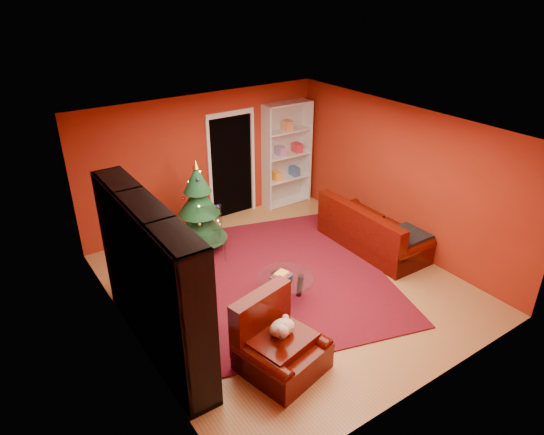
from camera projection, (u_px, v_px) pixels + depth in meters
floor at (286, 285)px, 7.96m from camera, size 5.00×5.50×0.05m
ceiling at (288, 128)px, 6.76m from camera, size 5.00×5.50×0.05m
wall_back at (203, 161)px, 9.41m from camera, size 5.00×0.05×2.60m
wall_left at (124, 262)px, 6.09m from camera, size 0.05×5.50×2.60m
wall_right at (402, 178)px, 8.63m from camera, size 0.05×5.50×2.60m
doorway at (232, 167)px, 9.79m from camera, size 1.06×0.60×2.16m
rug at (281, 276)px, 8.13m from camera, size 4.31×4.69×0.02m
media_unit at (152, 280)px, 6.16m from camera, size 0.43×2.78×2.13m
christmas_tree at (199, 207)px, 8.62m from camera, size 1.28×1.28×1.73m
gift_box_teal at (157, 241)px, 8.93m from camera, size 0.33×0.33×0.30m
gift_box_green at (182, 237)px, 9.12m from camera, size 0.31×0.31×0.24m
gift_box_red at (174, 236)px, 9.16m from camera, size 0.30×0.30×0.22m
white_bookshelf at (287, 155)px, 10.28m from camera, size 1.06×0.40×2.28m
armchair at (282, 344)px, 6.06m from camera, size 1.23×1.23×0.80m
dog at (282, 328)px, 6.04m from camera, size 0.46×0.38×0.26m
sofa at (374, 226)px, 8.81m from camera, size 0.96×2.08×0.89m
coffee_table at (286, 289)px, 7.42m from camera, size 1.11×1.11×0.55m
acrylic_chair at (212, 237)px, 8.45m from camera, size 0.56×0.59×0.86m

